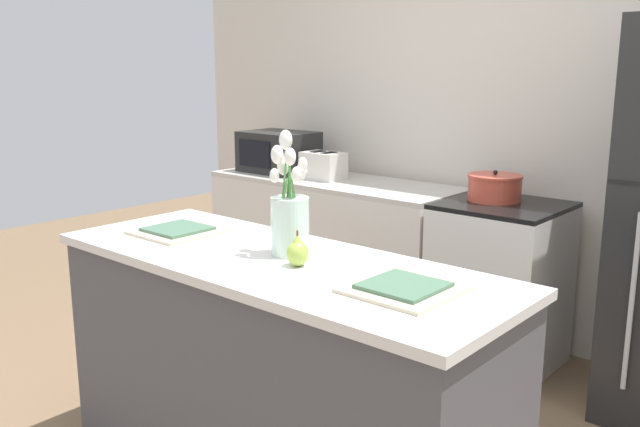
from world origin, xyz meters
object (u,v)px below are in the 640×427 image
pear_figurine (298,252)px  plate_setting_left (178,230)px  toaster (323,166)px  stove_range (499,284)px  flower_vase (290,215)px  plate_setting_right (404,288)px  microwave (279,152)px  cooking_pot (495,188)px

pear_figurine → plate_setting_left: pear_figurine is taller
toaster → stove_range: bearing=1.6°
flower_vase → pear_figurine: bearing=-36.4°
plate_setting_left → plate_setting_right: 1.11m
stove_range → plate_setting_right: (0.45, -1.60, 0.49)m
plate_setting_right → flower_vase: bearing=172.9°
flower_vase → microwave: flower_vase is taller
stove_range → plate_setting_right: 1.73m
toaster → cooking_pot: size_ratio=0.97×
plate_setting_left → microwave: (-0.99, 1.60, 0.09)m
plate_setting_right → toaster: (-1.67, 1.56, 0.04)m
plate_setting_right → toaster: 2.29m
flower_vase → cooking_pot: flower_vase is taller
stove_range → plate_setting_left: plate_setting_left is taller
plate_setting_left → microwave: size_ratio=0.65×
flower_vase → cooking_pot: 1.57m
stove_range → cooking_pot: (-0.08, 0.04, 0.51)m
plate_setting_right → toaster: bearing=137.0°
toaster → plate_setting_left: bearing=-70.1°
pear_figurine → flower_vase: bearing=143.6°
plate_setting_left → plate_setting_right: same height
cooking_pot → microwave: 1.57m
pear_figurine → plate_setting_right: 0.42m
plate_setting_left → microwave: bearing=121.9°
flower_vase → pear_figurine: (0.12, -0.09, -0.10)m
flower_vase → plate_setting_left: 0.59m
stove_range → plate_setting_left: bearing=-112.3°
pear_figurine → microwave: (-1.68, 1.62, 0.05)m
plate_setting_left → plate_setting_right: bearing=0.0°
plate_setting_right → cooking_pot: cooking_pot is taller
flower_vase → pear_figurine: flower_vase is taller
flower_vase → plate_setting_left: bearing=-173.2°
pear_figurine → cooking_pot: (-0.11, 1.65, -0.01)m
flower_vase → microwave: 2.19m
flower_vase → microwave: bearing=135.6°
flower_vase → plate_setting_right: 0.56m
toaster → cooking_pot: bearing=3.5°
pear_figurine → toaster: 2.02m
toaster → microwave: size_ratio=0.58×
cooking_pot → toaster: bearing=-176.5°
stove_range → microwave: size_ratio=1.85×
plate_setting_right → microwave: (-2.10, 1.60, 0.09)m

